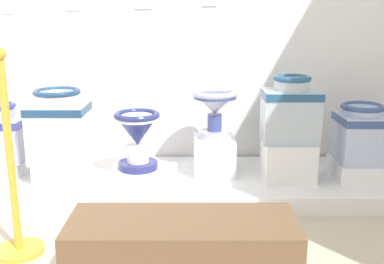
{
  "coord_description": "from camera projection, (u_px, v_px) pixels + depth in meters",
  "views": [
    {
      "loc": [
        1.99,
        -1.04,
        1.22
      ],
      "look_at": [
        2.0,
        2.05,
        0.43
      ],
      "focal_mm": 43.12,
      "sensor_mm": 36.0,
      "label": 1
    }
  ],
  "objects": [
    {
      "name": "display_platform",
      "position": [
        176.0,
        183.0,
        3.28
      ],
      "size": [
        3.04,
        0.88,
        0.12
      ],
      "primitive_type": "cube",
      "color": "white",
      "rests_on": "ground_plane"
    },
    {
      "name": "plinth_block_slender_white",
      "position": [
        1.0,
        166.0,
        3.3
      ],
      "size": [
        0.33,
        0.34,
        0.1
      ],
      "primitive_type": "cube",
      "color": "white",
      "rests_on": "display_platform"
    },
    {
      "name": "plinth_block_leftmost",
      "position": [
        62.0,
        169.0,
        3.18
      ],
      "size": [
        0.33,
        0.31,
        0.14
      ],
      "primitive_type": "cube",
      "color": "white",
      "rests_on": "display_platform"
    },
    {
      "name": "antique_toilet_leftmost",
      "position": [
        58.0,
        124.0,
        3.1
      ],
      "size": [
        0.38,
        0.32,
        0.49
      ],
      "color": "white",
      "rests_on": "plinth_block_leftmost"
    },
    {
      "name": "plinth_block_pale_glazed",
      "position": [
        138.0,
        172.0,
        3.25
      ],
      "size": [
        0.36,
        0.33,
        0.05
      ],
      "primitive_type": "cube",
      "color": "white",
      "rests_on": "display_platform"
    },
    {
      "name": "antique_toilet_pale_glazed",
      "position": [
        137.0,
        133.0,
        3.18
      ],
      "size": [
        0.32,
        0.32,
        0.4
      ],
      "color": "navy",
      "rests_on": "plinth_block_pale_glazed"
    },
    {
      "name": "plinth_block_broad_patterned",
      "position": [
        213.0,
        155.0,
        3.32
      ],
      "size": [
        0.29,
        0.36,
        0.25
      ],
      "primitive_type": "cube",
      "color": "white",
      "rests_on": "display_platform"
    },
    {
      "name": "antique_toilet_broad_patterned",
      "position": [
        214.0,
        105.0,
        3.23
      ],
      "size": [
        0.32,
        0.32,
        0.34
      ],
      "color": "silver",
      "rests_on": "plinth_block_broad_patterned"
    },
    {
      "name": "plinth_block_central_ornate",
      "position": [
        287.0,
        160.0,
        3.16
      ],
      "size": [
        0.34,
        0.31,
        0.27
      ],
      "primitive_type": "cube",
      "color": "white",
      "rests_on": "display_platform"
    },
    {
      "name": "antique_toilet_central_ornate",
      "position": [
        290.0,
        109.0,
        3.07
      ],
      "size": [
        0.38,
        0.25,
        0.45
      ],
      "color": "silver",
      "rests_on": "plinth_block_central_ornate"
    },
    {
      "name": "plinth_block_tall_cobalt",
      "position": [
        356.0,
        168.0,
        3.23
      ],
      "size": [
        0.34,
        0.37,
        0.12
      ],
      "primitive_type": "cube",
      "color": "white",
      "rests_on": "display_platform"
    },
    {
      "name": "antique_toilet_tall_cobalt",
      "position": [
        360.0,
        131.0,
        3.16
      ],
      "size": [
        0.31,
        0.34,
        0.4
      ],
      "color": "silver",
      "rests_on": "plinth_block_tall_cobalt"
    },
    {
      "name": "info_placard_first",
      "position": [
        5.0,
        3.0,
        3.41
      ],
      "size": [
        0.11,
        0.01,
        0.15
      ],
      "color": "white"
    },
    {
      "name": "info_placard_second",
      "position": [
        71.0,
        2.0,
        3.41
      ],
      "size": [
        0.12,
        0.01,
        0.12
      ],
      "color": "white"
    },
    {
      "name": "stanchion_post_near_left",
      "position": [
        13.0,
        195.0,
        2.36
      ],
      "size": [
        0.26,
        0.26,
        1.07
      ],
      "color": "gold",
      "rests_on": "ground_plane"
    },
    {
      "name": "museum_bench",
      "position": [
        182.0,
        263.0,
        1.95
      ],
      "size": [
        0.95,
        0.36,
        0.4
      ],
      "primitive_type": "cube",
      "color": "brown",
      "rests_on": "ground_plane"
    }
  ]
}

